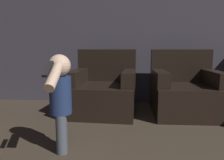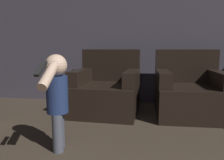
% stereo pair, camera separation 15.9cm
% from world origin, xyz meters
% --- Properties ---
extents(wall_back, '(8.40, 0.05, 2.60)m').
position_xyz_m(wall_back, '(0.00, 4.50, 1.30)').
color(wall_back, '#3D3842').
rests_on(wall_back, ground_plane).
extents(armchair_left, '(0.95, 0.97, 0.90)m').
position_xyz_m(armchair_left, '(-0.31, 3.84, 0.31)').
color(armchair_left, black).
rests_on(armchair_left, ground_plane).
extents(armchair_right, '(0.89, 0.91, 0.90)m').
position_xyz_m(armchair_right, '(0.84, 3.84, 0.31)').
color(armchair_right, black).
rests_on(armchair_right, ground_plane).
extents(person_toddler, '(0.19, 0.59, 0.86)m').
position_xyz_m(person_toddler, '(-0.56, 2.58, 0.51)').
color(person_toddler, '#474C56').
rests_on(person_toddler, ground_plane).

